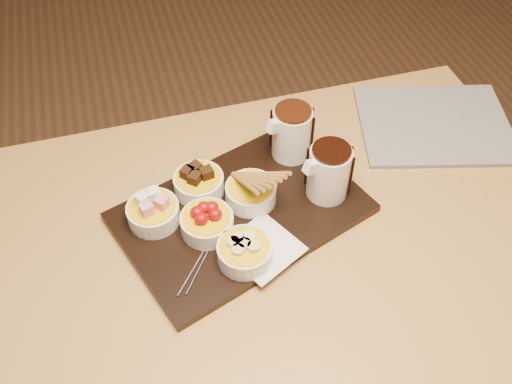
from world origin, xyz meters
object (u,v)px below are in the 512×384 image
object	(u,v)px
serving_board	(241,212)
pitcher_milk_chocolate	(292,133)
pitcher_dark_chocolate	(329,173)
dining_table	(267,268)
newspaper	(434,124)
bowl_strawberries	(207,224)

from	to	relation	value
serving_board	pitcher_milk_chocolate	size ratio (longest dim) A/B	4.11
pitcher_dark_chocolate	pitcher_milk_chocolate	size ratio (longest dim) A/B	1.00
dining_table	pitcher_milk_chocolate	bearing A→B (deg)	60.36
pitcher_milk_chocolate	newspaper	world-z (taller)	pitcher_milk_chocolate
dining_table	pitcher_milk_chocolate	distance (m)	0.28
pitcher_dark_chocolate	newspaper	distance (m)	0.35
newspaper	bowl_strawberries	bearing A→B (deg)	-148.89
bowl_strawberries	pitcher_milk_chocolate	size ratio (longest dim) A/B	0.89
dining_table	bowl_strawberries	world-z (taller)	bowl_strawberries
dining_table	serving_board	size ratio (longest dim) A/B	2.61
dining_table	bowl_strawberries	size ratio (longest dim) A/B	12.00
pitcher_dark_chocolate	newspaper	world-z (taller)	pitcher_dark_chocolate
bowl_strawberries	newspaper	world-z (taller)	bowl_strawberries
dining_table	pitcher_dark_chocolate	bearing A→B (deg)	24.88
serving_board	bowl_strawberries	distance (m)	0.08
serving_board	pitcher_dark_chocolate	size ratio (longest dim) A/B	4.11
bowl_strawberries	pitcher_milk_chocolate	xyz separation A→B (m)	(0.22, 0.15, 0.04)
bowl_strawberries	newspaper	bearing A→B (deg)	16.18
newspaper	pitcher_milk_chocolate	bearing A→B (deg)	-163.47
pitcher_dark_chocolate	bowl_strawberries	bearing A→B (deg)	167.35
pitcher_dark_chocolate	newspaper	xyz separation A→B (m)	(0.32, 0.14, -0.07)
serving_board	pitcher_milk_chocolate	xyz separation A→B (m)	(0.14, 0.12, 0.06)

